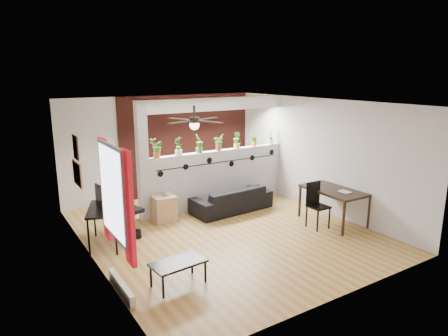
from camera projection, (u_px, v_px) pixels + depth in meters
room_shell at (224, 169)px, 7.88m from camera, size 6.30×7.10×2.90m
partition_wall at (219, 178)px, 9.67m from camera, size 3.60×0.18×1.35m
ceiling_header at (218, 104)px, 9.26m from camera, size 3.60×0.18×0.30m
pier_column at (143, 162)px, 8.53m from camera, size 0.22×0.20×2.60m
brick_panel at (190, 143)px, 10.73m from camera, size 3.90×0.05×2.60m
vine_decal at (221, 162)px, 9.50m from camera, size 3.31×0.01×0.30m
window_assembly at (114, 195)px, 5.51m from camera, size 0.09×1.30×1.55m
baseboard_heater at (121, 287)px, 5.85m from camera, size 0.08×1.00×0.18m
corkboard at (77, 174)px, 7.30m from camera, size 0.03×0.60×0.45m
framed_art at (76, 147)px, 7.15m from camera, size 0.03×0.34×0.44m
ceiling_fan at (194, 122)px, 6.98m from camera, size 1.19×1.19×0.43m
potted_plant_0 at (156, 148)px, 8.64m from camera, size 0.23×0.19×0.41m
potted_plant_1 at (178, 145)px, 8.91m from camera, size 0.25×0.21×0.44m
potted_plant_2 at (199, 143)px, 9.18m from camera, size 0.27×0.24×0.44m
potted_plant_3 at (218, 142)px, 9.46m from camera, size 0.25×0.24×0.39m
potted_plant_4 at (237, 139)px, 9.74m from camera, size 0.24×0.26×0.42m
potted_plant_5 at (254, 138)px, 10.01m from camera, size 0.18×0.21×0.38m
potted_plant_6 at (271, 136)px, 10.28m from camera, size 0.21×0.24×0.41m
sofa at (232, 199)px, 9.32m from camera, size 1.88×0.83×0.54m
cube_shelf at (164, 208)px, 8.65m from camera, size 0.49×0.44×0.57m
cup at (166, 193)px, 8.60m from camera, size 0.16×0.16×0.10m
computer_desk at (103, 211)px, 7.33m from camera, size 0.86×1.15×0.74m
monitor at (101, 200)px, 7.42m from camera, size 0.35×0.12×0.20m
office_chair at (127, 213)px, 7.83m from camera, size 0.56×0.57×1.07m
dining_table at (334, 193)px, 8.50m from camera, size 0.86×1.38×0.74m
book at (342, 193)px, 8.18m from camera, size 0.20×0.26×0.02m
folding_chair at (316, 201)px, 8.28m from camera, size 0.39×0.39×0.96m
coffee_table at (178, 264)px, 6.01m from camera, size 0.85×0.53×0.38m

